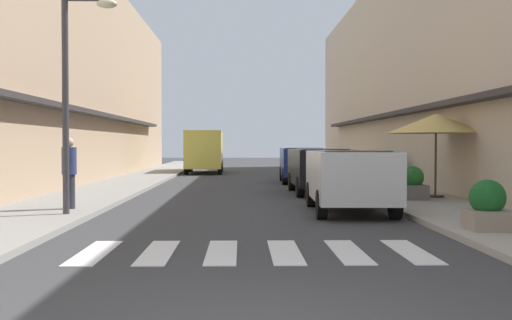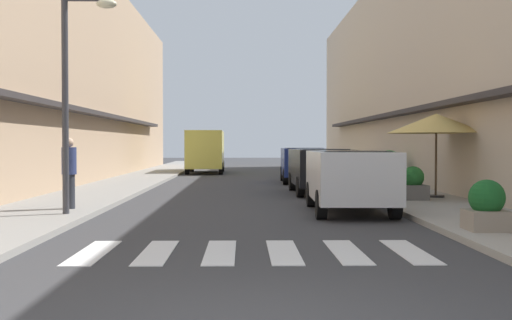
# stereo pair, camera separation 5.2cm
# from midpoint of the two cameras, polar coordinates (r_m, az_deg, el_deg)

# --- Properties ---
(ground_plane) EXTENTS (102.96, 102.96, 0.00)m
(ground_plane) POSITION_cam_midpoint_polar(r_m,az_deg,el_deg) (24.10, -0.77, -2.44)
(ground_plane) COLOR #38383A
(sidewalk_left) EXTENTS (2.64, 65.52, 0.12)m
(sidewalk_left) POSITION_cam_midpoint_polar(r_m,az_deg,el_deg) (24.53, -11.96, -2.26)
(sidewalk_left) COLOR gray
(sidewalk_left) RESTS_ON ground_plane
(sidewalk_right) EXTENTS (2.64, 65.52, 0.12)m
(sidewalk_right) POSITION_cam_midpoint_polar(r_m,az_deg,el_deg) (24.59, 10.39, -2.24)
(sidewalk_right) COLOR #9E998E
(sidewalk_right) RESTS_ON ground_plane
(building_row_left) EXTENTS (5.50, 44.12, 9.11)m
(building_row_left) POSITION_cam_midpoint_polar(r_m,az_deg,el_deg) (26.90, -19.54, 7.60)
(building_row_left) COLOR tan
(building_row_left) RESTS_ON ground_plane
(building_row_right) EXTENTS (5.50, 44.12, 9.40)m
(building_row_right) POSITION_cam_midpoint_polar(r_m,az_deg,el_deg) (27.01, 17.88, 7.90)
(building_row_right) COLOR #C6B299
(building_row_right) RESTS_ON ground_plane
(crosswalk) EXTENTS (5.20, 2.20, 0.01)m
(crosswalk) POSITION_cam_midpoint_polar(r_m,az_deg,el_deg) (9.68, -0.20, -8.20)
(crosswalk) COLOR silver
(crosswalk) RESTS_ON ground_plane
(parked_car_near) EXTENTS (1.91, 4.27, 1.47)m
(parked_car_near) POSITION_cam_midpoint_polar(r_m,az_deg,el_deg) (15.28, 8.44, -1.23)
(parked_car_near) COLOR silver
(parked_car_near) RESTS_ON ground_plane
(parked_car_mid) EXTENTS (1.84, 4.34, 1.47)m
(parked_car_mid) POSITION_cam_midpoint_polar(r_m,az_deg,el_deg) (20.93, 5.84, -0.50)
(parked_car_mid) COLOR black
(parked_car_mid) RESTS_ON ground_plane
(parked_car_far) EXTENTS (1.88, 3.98, 1.47)m
(parked_car_far) POSITION_cam_midpoint_polar(r_m,az_deg,el_deg) (26.82, 4.30, -0.08)
(parked_car_far) COLOR navy
(parked_car_far) RESTS_ON ground_plane
(delivery_van) EXTENTS (2.06, 5.42, 2.37)m
(delivery_van) POSITION_cam_midpoint_polar(r_m,az_deg,el_deg) (35.86, -4.48, 1.08)
(delivery_van) COLOR #D8CC4C
(delivery_van) RESTS_ON ground_plane
(street_lamp) EXTENTS (1.19, 0.28, 4.77)m
(street_lamp) POSITION_cam_midpoint_polar(r_m,az_deg,el_deg) (14.37, -15.77, 7.17)
(street_lamp) COLOR #38383D
(street_lamp) RESTS_ON sidewalk_left
(cafe_umbrella) EXTENTS (2.75, 2.75, 2.36)m
(cafe_umbrella) POSITION_cam_midpoint_polar(r_m,az_deg,el_deg) (18.76, 15.85, 3.13)
(cafe_umbrella) COLOR #262626
(cafe_umbrella) RESTS_ON sidewalk_right
(planter_corner) EXTENTS (0.70, 0.70, 0.89)m
(planter_corner) POSITION_cam_midpoint_polar(r_m,az_deg,el_deg) (11.90, 20.01, -3.94)
(planter_corner) COLOR gray
(planter_corner) RESTS_ON sidewalk_right
(planter_midblock) EXTENTS (0.72, 0.72, 0.90)m
(planter_midblock) POSITION_cam_midpoint_polar(r_m,az_deg,el_deg) (17.88, 13.91, -2.14)
(planter_midblock) COLOR slate
(planter_midblock) RESTS_ON sidewalk_right
(planter_far) EXTENTS (0.94, 0.94, 1.28)m
(planter_far) POSITION_cam_midpoint_polar(r_m,az_deg,el_deg) (24.33, 11.88, -0.65)
(planter_far) COLOR gray
(planter_far) RESTS_ON sidewalk_right
(pedestrian_walking_near) EXTENTS (0.34, 0.34, 1.65)m
(pedestrian_walking_near) POSITION_cam_midpoint_polar(r_m,az_deg,el_deg) (15.48, -16.24, -0.99)
(pedestrian_walking_near) COLOR #282B33
(pedestrian_walking_near) RESTS_ON sidewalk_left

